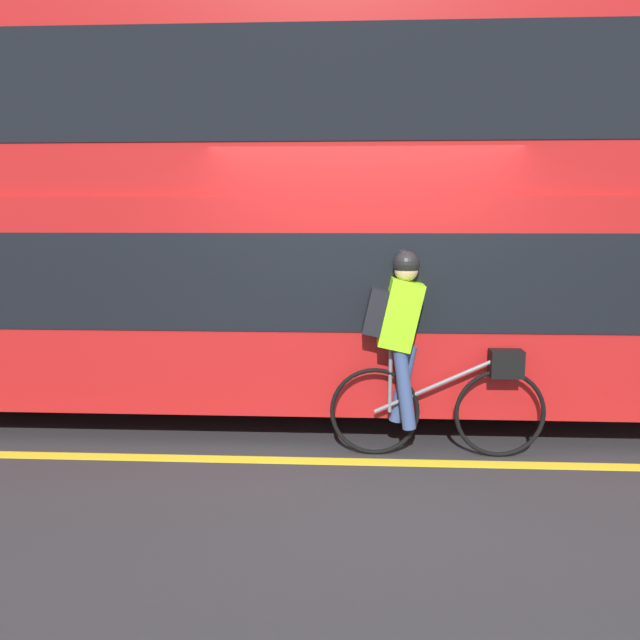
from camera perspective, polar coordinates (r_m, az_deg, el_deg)
ground_plane at (r=5.20m, az=3.87°, el=-12.60°), size 80.00×80.00×0.00m
road_center_line at (r=5.14m, az=3.88°, el=-12.80°), size 50.00×0.14×0.01m
sidewalk_curb at (r=11.03m, az=3.41°, el=-0.39°), size 60.00×2.49×0.13m
building_facade at (r=12.44m, az=3.55°, el=19.04°), size 60.00×0.30×8.04m
bus at (r=6.66m, az=-15.87°, el=9.93°), size 11.66×2.56×3.70m
cyclist_on_bike at (r=5.07m, az=8.82°, el=-2.59°), size 1.75×0.32×1.69m
trash_bin at (r=11.92m, az=-21.71°, el=2.16°), size 0.53×0.53×0.89m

